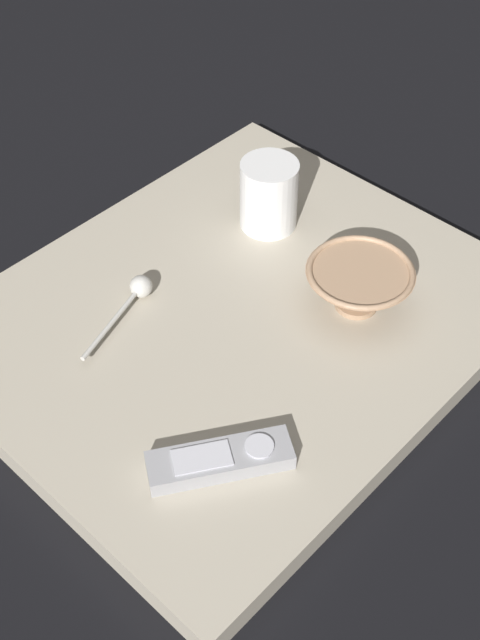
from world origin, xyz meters
The scene contains 6 objects.
ground_plane centered at (0.00, 0.00, 0.00)m, with size 6.00×6.00×0.00m, color black.
table centered at (0.00, 0.00, 0.02)m, with size 0.66×0.56×0.03m.
cereal_bowl centered at (-0.11, 0.10, 0.07)m, with size 0.14×0.14×0.06m.
coffee_mug centered at (-0.16, -0.09, 0.08)m, with size 0.08×0.08×0.10m.
teaspoon centered at (0.07, -0.11, 0.05)m, with size 0.15×0.06×0.03m.
tv_remote_near centered at (0.18, 0.15, 0.05)m, with size 0.16×0.12×0.02m.
Camera 1 is at (0.54, 0.51, 0.79)m, focal length 46.50 mm.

